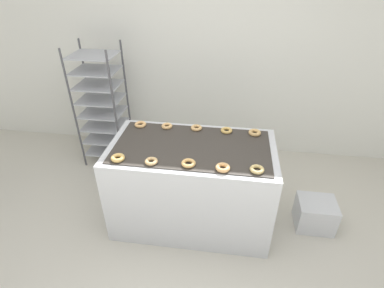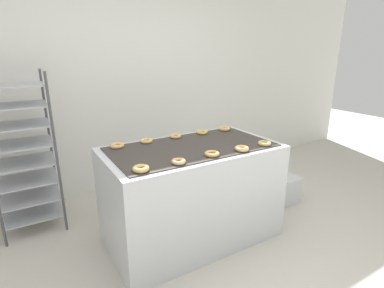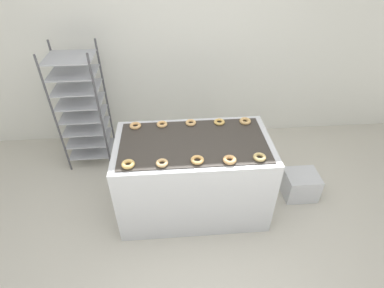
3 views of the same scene
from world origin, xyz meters
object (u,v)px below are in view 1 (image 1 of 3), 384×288
Objects in this scene: donut_far_left at (167,126)px; donut_near_leftmost at (118,158)px; glaze_bin at (315,214)px; donut_near_center at (188,163)px; donut_near_rightmost at (257,169)px; baking_rack_cart at (102,106)px; fryer_machine at (192,184)px; donut_near_right at (223,168)px; donut_far_leftmost at (140,124)px; donut_far_rightmost at (255,133)px; donut_near_left at (151,161)px; donut_far_center at (197,128)px; donut_far_right at (227,130)px.

donut_near_leftmost is at bearing -115.72° from donut_far_left.
donut_near_center reaches higher than glaze_bin.
donut_near_rightmost is at bearing -151.71° from glaze_bin.
donut_near_center is at bearing -44.08° from baking_rack_cart.
fryer_machine is 0.63m from donut_near_right.
baking_rack_cart is 12.82× the size of donut_near_right.
glaze_bin is 3.15× the size of donut_far_leftmost.
donut_near_leftmost is 1.29m from donut_far_rightmost.
donut_near_right is 1.02× the size of donut_far_leftmost.
donut_far_rightmost is (0.86, 0.59, 0.00)m from donut_near_left.
donut_far_rightmost reaches higher than donut_far_center.
glaze_bin is 3.29× the size of donut_far_right.
donut_near_leftmost is 1.00× the size of donut_far_leftmost.
glaze_bin is 3.09× the size of donut_near_right.
fryer_machine is 0.80m from donut_near_leftmost.
glaze_bin is at bearing 16.30° from donut_near_center.
donut_near_rightmost is (0.55, -0.00, -0.00)m from donut_near_center.
donut_far_left is at bearing 145.19° from donut_near_rightmost.
donut_far_right is (-0.94, 0.23, 0.76)m from glaze_bin.
donut_far_rightmost reaches higher than fryer_machine.
donut_near_leftmost is 1.06m from donut_far_right.
fryer_machine is 12.93× the size of donut_near_leftmost.
donut_near_rightmost is at bearing 3.72° from donut_near_right.
donut_far_center is at bearing 178.20° from donut_far_rightmost.
donut_far_center reaches higher than donut_far_left.
donut_near_center and donut_near_rightmost have the same top height.
donut_near_rightmost reaches higher than fryer_machine.
donut_far_right is 0.94× the size of donut_far_rightmost.
donut_far_leftmost is (-1.13, 0.59, 0.00)m from donut_near_rightmost.
glaze_bin is 1.04m from donut_far_rightmost.
donut_near_rightmost is 1.27m from donut_far_leftmost.
donut_near_leftmost reaches higher than donut_far_leftmost.
donut_near_center is at bearing -87.79° from fryer_machine.
donut_near_right is 1.03× the size of donut_near_rightmost.
donut_far_center is (0.30, 0.61, 0.00)m from donut_near_left.
baking_rack_cart reaches higher than donut_far_left.
donut_far_center is at bearing 0.77° from donut_far_left.
donut_near_left reaches higher than fryer_machine.
donut_near_left and donut_near_center have the same top height.
donut_near_rightmost is (0.27, 0.02, -0.00)m from donut_near_right.
fryer_machine reaches higher than glaze_bin.
donut_far_right is (0.86, 0.00, -0.00)m from donut_far_leftmost.
donut_far_right is at bearing 114.28° from donut_near_rightmost.
baking_rack_cart is 4.15× the size of glaze_bin.
donut_near_leftmost is at bearing -179.03° from donut_near_center.
donut_far_center is at bearing 1.08° from donut_far_leftmost.
donut_near_leftmost is 0.84m from donut_far_center.
donut_far_right is (0.88, 0.60, -0.00)m from donut_near_leftmost.
donut_near_rightmost is at bearing -90.19° from donut_far_rightmost.
donut_far_left is at bearing 1.42° from donut_far_leftmost.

